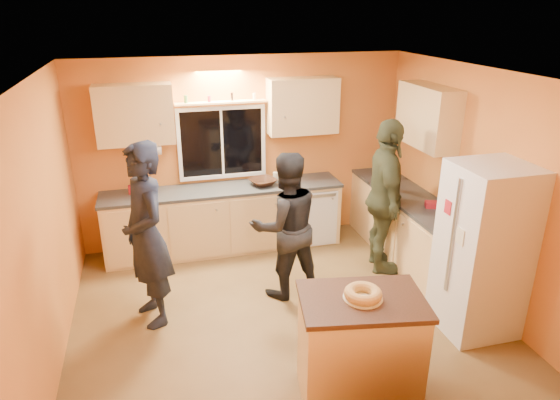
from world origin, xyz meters
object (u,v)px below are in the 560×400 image
object	(u,v)px
person_left	(146,236)
island	(359,347)
person_center	(286,226)
refrigerator	(483,250)
person_right	(385,198)

from	to	relation	value
person_left	island	bearing A→B (deg)	27.47
person_left	person_center	xyz separation A→B (m)	(1.53, 0.13, -0.12)
refrigerator	island	size ratio (longest dim) A/B	1.60
refrigerator	person_right	xyz separation A→B (m)	(-0.39, 1.41, 0.08)
person_center	island	bearing A→B (deg)	89.31
refrigerator	person_center	world-z (taller)	refrigerator
person_center	person_right	world-z (taller)	person_right
island	person_right	bearing A→B (deg)	69.51
island	person_center	bearing A→B (deg)	104.85
refrigerator	person_left	world-z (taller)	person_left
island	person_center	size ratio (longest dim) A/B	0.65
island	person_left	size ratio (longest dim) A/B	0.57
island	person_left	bearing A→B (deg)	145.50
person_left	person_center	world-z (taller)	person_left
person_left	refrigerator	bearing A→B (deg)	54.49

